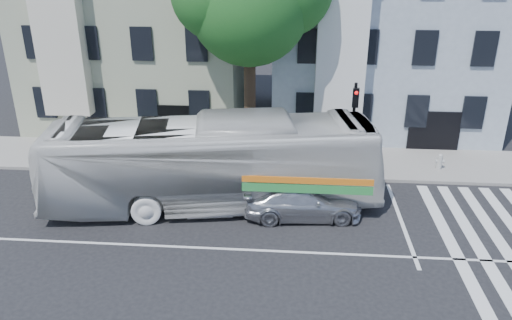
# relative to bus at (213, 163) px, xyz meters

# --- Properties ---
(ground) EXTENTS (120.00, 120.00, 0.00)m
(ground) POSITION_rel_bus_xyz_m (1.04, -3.31, -1.87)
(ground) COLOR black
(ground) RESTS_ON ground
(sidewalk_far) EXTENTS (80.00, 4.00, 0.15)m
(sidewalk_far) POSITION_rel_bus_xyz_m (1.04, 4.69, -1.80)
(sidewalk_far) COLOR gray
(sidewalk_far) RESTS_ON ground
(building_left) EXTENTS (12.00, 10.00, 11.00)m
(building_left) POSITION_rel_bus_xyz_m (-5.96, 11.69, 3.63)
(building_left) COLOR #9FA388
(building_left) RESTS_ON ground
(building_right) EXTENTS (12.00, 10.00, 11.00)m
(building_right) POSITION_rel_bus_xyz_m (8.04, 11.69, 3.63)
(building_right) COLOR #939FAF
(building_right) RESTS_ON ground
(bus) EXTENTS (5.29, 13.77, 3.74)m
(bus) POSITION_rel_bus_xyz_m (0.00, 0.00, 0.00)
(bus) COLOR silver
(bus) RESTS_ON ground
(sedan) EXTENTS (2.32, 4.80, 1.35)m
(sedan) POSITION_rel_bus_xyz_m (3.65, -0.71, -1.20)
(sedan) COLOR silver
(sedan) RESTS_ON ground
(hedge) EXTENTS (8.33, 3.49, 0.70)m
(hedge) POSITION_rel_bus_xyz_m (-1.39, 3.41, -1.37)
(hedge) COLOR #24621F
(hedge) RESTS_ON sidewalk_far
(traffic_signal) EXTENTS (0.45, 0.53, 4.32)m
(traffic_signal) POSITION_rel_bus_xyz_m (5.94, 3.74, 0.92)
(traffic_signal) COLOR black
(traffic_signal) RESTS_ON ground
(fire_hydrant) EXTENTS (0.42, 0.25, 0.77)m
(fire_hydrant) POSITION_rel_bus_xyz_m (10.17, 4.10, -1.33)
(fire_hydrant) COLOR #B0B0AB
(fire_hydrant) RESTS_ON sidewalk_far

